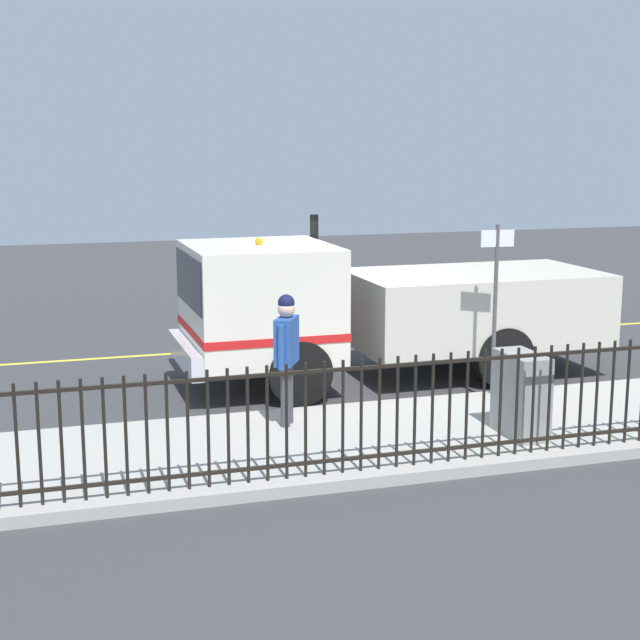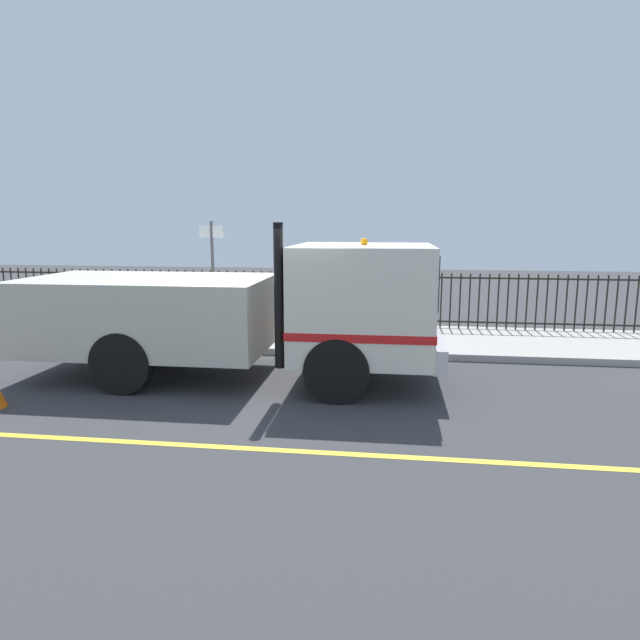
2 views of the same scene
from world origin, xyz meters
TOP-DOWN VIEW (x-y plane):
  - ground_plane at (0.00, 0.00)m, footprint 44.54×44.54m
  - sidewalk_slab at (3.18, 0.00)m, footprint 2.91×20.24m
  - lane_marking at (-2.73, 0.00)m, footprint 0.12×18.22m
  - work_truck at (0.10, 0.25)m, footprint 2.36×6.89m
  - worker_standing at (2.45, -1.63)m, footprint 0.57×0.43m
  - iron_fence at (4.39, 0.00)m, footprint 0.04×17.24m
  - utility_cabinet at (3.75, 1.06)m, footprint 0.83×0.41m
  - street_sign at (1.85, 1.65)m, footprint 0.06×0.50m

SIDE VIEW (x-z plane):
  - ground_plane at x=0.00m, z-range 0.00..0.00m
  - lane_marking at x=-2.73m, z-range 0.00..0.01m
  - sidewalk_slab at x=3.18m, z-range 0.00..0.13m
  - utility_cabinet at x=3.75m, z-range 0.13..1.19m
  - iron_fence at x=4.39m, z-range 0.14..1.44m
  - worker_standing at x=2.45m, z-range 0.33..2.05m
  - work_truck at x=0.10m, z-range -0.06..2.54m
  - street_sign at x=1.85m, z-range 0.43..2.92m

